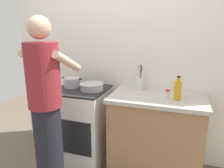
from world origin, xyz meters
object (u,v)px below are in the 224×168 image
object	(u,v)px
utensil_crock	(139,82)
spice_bottle	(167,94)
mixing_bowl	(92,86)
pot	(72,82)
person	(46,110)
oil_bottle	(178,90)
stove_range	(82,124)

from	to	relation	value
utensil_crock	spice_bottle	distance (m)	0.41
mixing_bowl	utensil_crock	world-z (taller)	utensil_crock
pot	person	bearing A→B (deg)	-81.39
spice_bottle	oil_bottle	size ratio (longest dim) A/B	0.38
pot	spice_bottle	distance (m)	1.14
utensil_crock	person	size ratio (longest dim) A/B	0.19
spice_bottle	person	distance (m)	1.20
pot	person	size ratio (longest dim) A/B	0.16
mixing_bowl	oil_bottle	bearing A→B (deg)	-2.92
stove_range	spice_bottle	size ratio (longest dim) A/B	9.65
utensil_crock	person	bearing A→B (deg)	-130.36
mixing_bowl	oil_bottle	size ratio (longest dim) A/B	1.16
mixing_bowl	pot	bearing A→B (deg)	171.15
mixing_bowl	person	distance (m)	0.66
pot	oil_bottle	distance (m)	1.24
spice_bottle	person	bearing A→B (deg)	-150.34
stove_range	oil_bottle	distance (m)	1.23
stove_range	person	size ratio (longest dim) A/B	0.53
person	pot	bearing A→B (deg)	98.61
person	stove_range	bearing A→B (deg)	86.51
oil_bottle	person	bearing A→B (deg)	-152.99
stove_range	pot	bearing A→B (deg)	163.05
spice_bottle	stove_range	bearing A→B (deg)	177.82
stove_range	mixing_bowl	world-z (taller)	mixing_bowl
mixing_bowl	spice_bottle	xyz separation A→B (m)	(0.86, -0.04, 0.00)
pot	spice_bottle	size ratio (longest dim) A/B	2.84
mixing_bowl	person	xyz separation A→B (m)	(-0.18, -0.63, -0.08)
stove_range	spice_bottle	distance (m)	1.12
oil_bottle	person	world-z (taller)	person
spice_bottle	mixing_bowl	bearing A→B (deg)	177.53
utensil_crock	spice_bottle	world-z (taller)	utensil_crock
person	oil_bottle	bearing A→B (deg)	27.01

